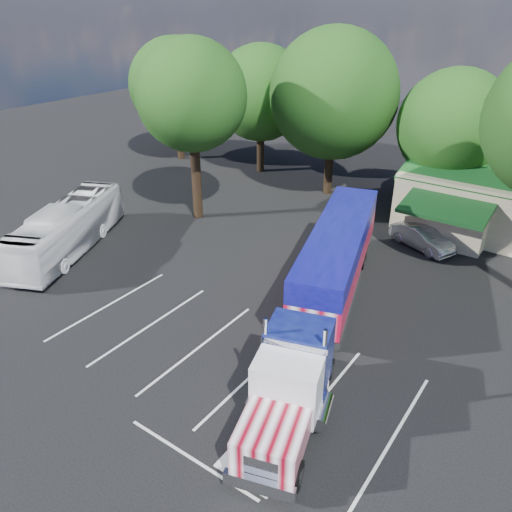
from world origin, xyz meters
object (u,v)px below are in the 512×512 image
Objects in this scene: semi_truck at (328,279)px; tour_bus at (68,228)px; woman at (262,362)px; silver_sedan at (422,238)px; bicycle at (311,284)px.

tour_bus is at bearing 171.68° from semi_truck.
woman is 0.40× the size of silver_sedan.
tour_bus is at bearing 149.65° from silver_sedan.
woman is at bearing -161.02° from silver_sedan.
semi_truck is 5.77m from woman.
tour_bus is at bearing -159.75° from bicycle.
woman reaches higher than bicycle.
woman is 17.54m from tour_bus.
woman is 16.55m from silver_sedan.
bicycle is at bearing 117.87° from semi_truck.
bicycle is at bearing -176.03° from silver_sedan.
bicycle is (-1.94, 1.96, -1.91)m from semi_truck.
semi_truck reaches higher than tour_bus.
tour_bus is 23.03m from silver_sedan.
silver_sedan is (1.26, 10.93, -1.66)m from semi_truck.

